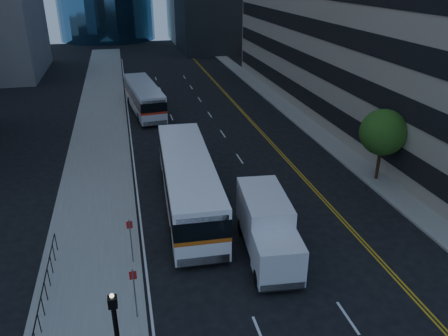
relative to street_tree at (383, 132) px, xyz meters
The scene contains 7 objects.
ground 12.58m from the street_tree, 138.37° to the right, with size 160.00×160.00×0.00m, color black.
sidewalk_west 26.11m from the street_tree, 138.92° to the left, with size 5.00×90.00×0.15m, color gray.
sidewalk_east 17.37m from the street_tree, 90.00° to the left, with size 2.00×90.00×0.15m, color gray.
street_tree is the anchor object (origin of this frame).
bus_front 13.83m from the street_tree, behind, with size 3.44×13.25×3.39m.
bus_rear 25.58m from the street_tree, 126.10° to the left, with size 3.71×11.69×2.96m.
box_truck 12.60m from the street_tree, 147.40° to the right, with size 2.84×6.67×3.10m.
Camera 1 is at (-8.07, -16.94, 13.77)m, focal length 35.00 mm.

